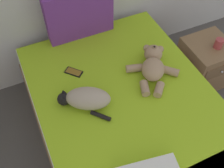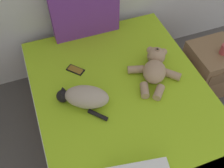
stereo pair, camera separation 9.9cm
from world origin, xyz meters
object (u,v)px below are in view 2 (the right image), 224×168
(teddy_bear, at_px, (155,68))
(cat, at_px, (84,97))
(bed, at_px, (125,119))
(patterned_cushion, at_px, (85,12))
(cell_phone, at_px, (75,70))
(nightstand, at_px, (209,69))

(teddy_bear, bearing_deg, cat, -172.13)
(teddy_bear, bearing_deg, bed, -150.90)
(patterned_cushion, height_order, cat, patterned_cushion)
(bed, relative_size, cat, 4.69)
(cell_phone, xyz_separation_m, nightstand, (1.32, -0.18, -0.31))
(bed, bearing_deg, cell_phone, 123.85)
(bed, bearing_deg, teddy_bear, 29.10)
(patterned_cushion, bearing_deg, cat, -107.75)
(patterned_cushion, xyz_separation_m, cell_phone, (-0.23, -0.44, -0.23))
(bed, bearing_deg, nightstand, 14.24)
(patterned_cushion, distance_m, teddy_bear, 0.81)
(nightstand, bearing_deg, teddy_bear, -173.42)
(patterned_cushion, xyz_separation_m, teddy_bear, (0.38, -0.70, -0.16))
(bed, bearing_deg, cat, 163.72)
(patterned_cushion, bearing_deg, nightstand, -29.73)
(patterned_cushion, height_order, cell_phone, patterned_cushion)
(teddy_bear, distance_m, nightstand, 0.80)
(bed, xyz_separation_m, nightstand, (1.02, 0.26, -0.02))
(nightstand, bearing_deg, bed, -165.76)
(bed, height_order, cat, cat)
(teddy_bear, height_order, nightstand, teddy_bear)
(teddy_bear, relative_size, nightstand, 0.96)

